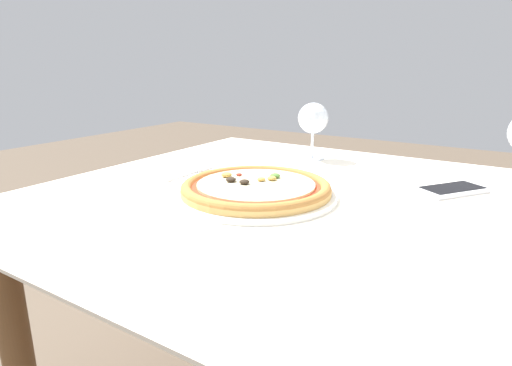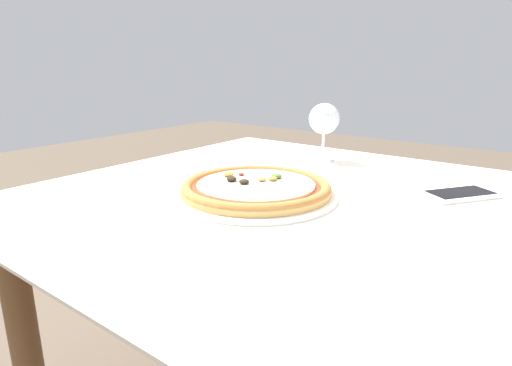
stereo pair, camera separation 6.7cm
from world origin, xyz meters
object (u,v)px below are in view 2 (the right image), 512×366
Objects in this scene: wine_glass_far_right at (324,120)px; cell_phone at (460,194)px; pizza_plate at (256,189)px; fork at (196,172)px; dining_table at (326,246)px.

wine_glass_far_right is 1.01× the size of cell_phone.
pizza_plate is 0.41m from wine_glass_far_right.
wine_glass_far_right is at bearing 60.53° from fork.
pizza_plate reaches higher than fork.
pizza_plate is 2.09× the size of cell_phone.
wine_glass_far_right is (-0.20, 0.33, 0.20)m from dining_table.
fork is 1.07× the size of cell_phone.
cell_phone is at bearing 17.77° from fork.
cell_phone reaches higher than dining_table.
fork is (-0.38, 0.01, 0.09)m from dining_table.
wine_glass_far_right is (-0.06, 0.39, 0.10)m from pizza_plate.
pizza_plate reaches higher than cell_phone.
wine_glass_far_right is (0.18, 0.32, 0.11)m from fork.
dining_table is at bearing -2.18° from fork.
wine_glass_far_right is at bearing 120.44° from dining_table.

